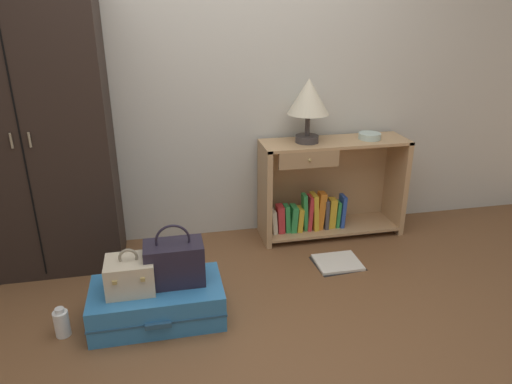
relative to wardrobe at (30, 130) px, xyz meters
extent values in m
plane|color=brown|center=(1.23, -1.20, -0.96)|extent=(9.00, 9.00, 0.00)
cube|color=beige|center=(1.23, 0.30, 0.34)|extent=(6.40, 0.10, 2.60)
cube|color=black|center=(0.00, 0.00, 0.00)|extent=(0.97, 0.45, 1.91)
cube|color=black|center=(0.00, -0.23, 0.00)|extent=(0.01, 0.01, 1.81)
cylinder|color=gray|center=(-0.05, -0.24, 0.00)|extent=(0.01, 0.01, 0.09)
cylinder|color=gray|center=(0.05, -0.24, 0.00)|extent=(0.01, 0.01, 0.09)
cube|color=tan|center=(1.53, 0.05, -0.58)|extent=(0.04, 0.34, 0.76)
cube|color=tan|center=(2.60, 0.05, -0.58)|extent=(0.04, 0.34, 0.76)
cube|color=tan|center=(2.06, 0.05, -0.21)|extent=(1.10, 0.34, 0.02)
cube|color=tan|center=(2.06, 0.05, -0.90)|extent=(1.02, 0.34, 0.02)
cube|color=tan|center=(2.06, 0.21, -0.58)|extent=(1.02, 0.01, 0.74)
cube|color=#A68259|center=(1.82, -0.11, -0.28)|extent=(0.44, 0.02, 0.12)
sphere|color=#9E844C|center=(1.82, -0.12, -0.28)|extent=(0.02, 0.02, 0.02)
cube|color=beige|center=(1.60, 0.02, -0.80)|extent=(0.05, 0.10, 0.19)
cube|color=red|center=(1.65, 0.02, -0.78)|extent=(0.06, 0.10, 0.22)
cube|color=green|center=(1.70, 0.02, -0.78)|extent=(0.05, 0.09, 0.22)
cube|color=green|center=(1.75, 0.02, -0.79)|extent=(0.06, 0.12, 0.21)
cube|color=gold|center=(1.80, 0.02, -0.80)|extent=(0.05, 0.12, 0.19)
cube|color=green|center=(1.84, 0.02, -0.75)|extent=(0.05, 0.08, 0.29)
cube|color=red|center=(1.88, 0.02, -0.75)|extent=(0.04, 0.11, 0.28)
cube|color=gold|center=(1.92, 0.02, -0.75)|extent=(0.05, 0.12, 0.29)
cube|color=orange|center=(1.97, 0.02, -0.74)|extent=(0.07, 0.09, 0.30)
cube|color=#4C474C|center=(2.01, 0.02, -0.77)|extent=(0.03, 0.11, 0.24)
cube|color=gold|center=(2.06, 0.02, -0.77)|extent=(0.06, 0.08, 0.24)
cube|color=green|center=(2.11, 0.02, -0.79)|extent=(0.04, 0.09, 0.21)
cube|color=#2D51B2|center=(2.15, 0.02, -0.76)|extent=(0.04, 0.11, 0.26)
cylinder|color=#3D3838|center=(1.85, 0.05, -0.17)|extent=(0.17, 0.17, 0.05)
cylinder|color=#3D3838|center=(1.85, 0.05, -0.07)|extent=(0.04, 0.04, 0.16)
cone|color=beige|center=(1.85, 0.05, 0.13)|extent=(0.30, 0.30, 0.25)
cylinder|color=silver|center=(2.33, 0.04, -0.18)|extent=(0.16, 0.16, 0.05)
cube|color=teal|center=(0.71, -0.79, -0.85)|extent=(0.74, 0.40, 0.22)
cube|color=#285071|center=(0.71, -0.79, -0.85)|extent=(0.75, 0.41, 0.01)
cube|color=#285071|center=(0.71, -1.01, -0.85)|extent=(0.14, 0.02, 0.03)
cube|color=beige|center=(0.58, -0.79, -0.65)|extent=(0.26, 0.22, 0.19)
torus|color=gray|center=(0.58, -0.79, -0.54)|extent=(0.11, 0.02, 0.11)
cube|color=tan|center=(0.51, -0.91, -0.62)|extent=(0.02, 0.01, 0.02)
cube|color=tan|center=(0.65, -0.91, -0.62)|extent=(0.02, 0.01, 0.02)
cube|color=#231E2D|center=(0.82, -0.76, -0.62)|extent=(0.33, 0.19, 0.24)
torus|color=#231E2D|center=(0.82, -0.76, -0.48)|extent=(0.20, 0.01, 0.20)
cylinder|color=white|center=(0.20, -0.83, -0.88)|extent=(0.08, 0.08, 0.15)
cylinder|color=silver|center=(0.20, -0.83, -0.80)|extent=(0.05, 0.05, 0.02)
cube|color=white|center=(1.95, -0.42, -0.95)|extent=(0.31, 0.26, 0.02)
cube|color=black|center=(1.95, -0.42, -0.95)|extent=(0.34, 0.30, 0.01)
camera|label=1|loc=(0.80, -3.13, 0.75)|focal=33.08mm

